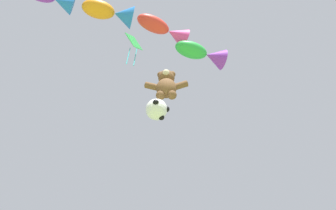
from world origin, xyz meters
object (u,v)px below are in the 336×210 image
(teddy_bear_kite, at_px, (166,85))
(fish_kite_crimson, at_px, (165,30))
(fish_kite_tangerine, at_px, (111,12))
(fish_kite_emerald, at_px, (203,54))
(soccer_ball_kite, at_px, (157,110))
(diamond_kite, at_px, (134,44))

(teddy_bear_kite, relative_size, fish_kite_crimson, 0.73)
(fish_kite_crimson, relative_size, fish_kite_tangerine, 1.10)
(teddy_bear_kite, bearing_deg, fish_kite_emerald, -1.68)
(soccer_ball_kite, bearing_deg, teddy_bear_kite, 4.30)
(teddy_bear_kite, bearing_deg, diamond_kite, -159.66)
(teddy_bear_kite, height_order, fish_kite_emerald, fish_kite_emerald)
(soccer_ball_kite, xyz_separation_m, fish_kite_crimson, (0.32, -0.99, 4.40))
(fish_kite_emerald, distance_m, diamond_kite, 3.09)
(soccer_ball_kite, relative_size, fish_kite_emerald, 0.36)
(soccer_ball_kite, height_order, fish_kite_tangerine, fish_kite_tangerine)
(teddy_bear_kite, height_order, fish_kite_crimson, fish_kite_crimson)
(diamond_kite, bearing_deg, fish_kite_crimson, -18.86)
(fish_kite_tangerine, bearing_deg, fish_kite_emerald, 30.98)
(fish_kite_emerald, distance_m, fish_kite_tangerine, 4.37)
(soccer_ball_kite, bearing_deg, fish_kite_tangerine, -128.17)
(fish_kite_tangerine, bearing_deg, fish_kite_crimson, 31.30)
(fish_kite_emerald, xyz_separation_m, fish_kite_crimson, (-1.63, -0.96, 0.53))
(fish_kite_crimson, bearing_deg, teddy_bear_kite, 89.02)
(fish_kite_crimson, bearing_deg, diamond_kite, 161.14)
(fish_kite_crimson, xyz_separation_m, fish_kite_tangerine, (-2.10, -1.28, -0.91))
(fish_kite_tangerine, bearing_deg, teddy_bear_kite, 47.22)
(soccer_ball_kite, xyz_separation_m, fish_kite_emerald, (1.95, -0.02, 3.87))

